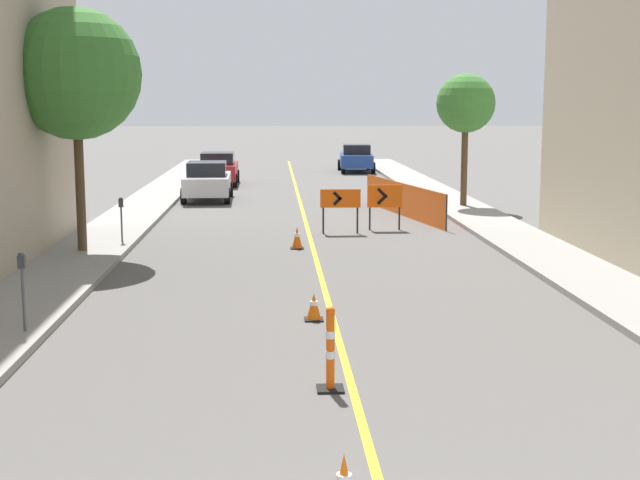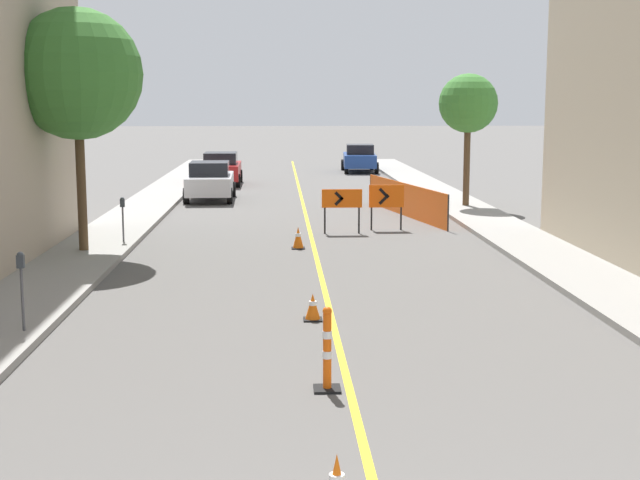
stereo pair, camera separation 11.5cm
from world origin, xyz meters
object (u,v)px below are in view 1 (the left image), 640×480
at_px(arrow_barricade_primary, 340,201).
at_px(parked_car_curb_far, 356,158).
at_px(street_tree_right_near, 466,104).
at_px(arrow_barricade_secondary, 385,198).
at_px(parked_car_curb_mid, 218,169).
at_px(parking_meter_near_curb, 22,276).
at_px(traffic_cone_third, 297,238).
at_px(street_tree_left_near, 75,74).
at_px(delineator_post_front, 330,354).
at_px(traffic_cone_second, 314,307).
at_px(parking_meter_far_curb, 121,210).
at_px(parked_car_curb_near, 207,181).

bearing_deg(arrow_barricade_primary, parked_car_curb_far, 83.69).
bearing_deg(street_tree_right_near, arrow_barricade_secondary, -123.95).
relative_size(parked_car_curb_mid, parking_meter_near_curb, 3.18).
height_order(arrow_barricade_secondary, parked_car_curb_far, parked_car_curb_far).
height_order(traffic_cone_third, arrow_barricade_primary, arrow_barricade_primary).
distance_m(arrow_barricade_primary, street_tree_left_near, 8.69).
xyz_separation_m(arrow_barricade_secondary, street_tree_left_near, (-8.48, -4.26, 3.66)).
relative_size(traffic_cone_third, parked_car_curb_mid, 0.14).
distance_m(delineator_post_front, parking_meter_near_curb, 5.82).
bearing_deg(street_tree_right_near, traffic_cone_third, -126.03).
xyz_separation_m(traffic_cone_second, arrow_barricade_primary, (1.31, 10.91, 0.76)).
height_order(arrow_barricade_primary, parked_car_curb_far, parked_car_curb_far).
xyz_separation_m(arrow_barricade_secondary, parking_meter_near_curb, (-7.69, -12.68, 0.09)).
distance_m(parked_car_curb_far, parking_meter_near_curb, 37.55).
bearing_deg(parking_meter_near_curb, parking_meter_far_curb, 90.00).
distance_m(street_tree_left_near, street_tree_right_near, 15.57).
height_order(street_tree_left_near, street_tree_right_near, street_tree_left_near).
distance_m(parked_car_curb_far, street_tree_right_near, 18.72).
distance_m(arrow_barricade_primary, parking_meter_far_curb, 6.60).
bearing_deg(street_tree_left_near, parked_car_curb_near, 79.97).
relative_size(arrow_barricade_primary, arrow_barricade_secondary, 0.96).
bearing_deg(traffic_cone_second, parked_car_curb_far, 83.42).
distance_m(parked_car_curb_mid, street_tree_right_near, 14.56).
height_order(parked_car_curb_near, parking_meter_near_curb, parked_car_curb_near).
bearing_deg(street_tree_right_near, parked_car_curb_far, 97.29).
bearing_deg(street_tree_left_near, traffic_cone_third, 7.75).
bearing_deg(traffic_cone_third, delineator_post_front, -89.41).
bearing_deg(parked_car_curb_near, street_tree_left_near, -101.29).
xyz_separation_m(traffic_cone_third, delineator_post_front, (0.13, -12.15, 0.22)).
xyz_separation_m(traffic_cone_second, parked_car_curb_far, (4.08, 35.38, 0.55)).
relative_size(delineator_post_front, parked_car_curb_far, 0.27).
xyz_separation_m(delineator_post_front, parking_meter_near_curb, (-4.97, 2.96, 0.58)).
relative_size(parked_car_curb_far, street_tree_right_near, 0.90).
distance_m(delineator_post_front, parked_car_curb_far, 39.62).
distance_m(parked_car_curb_mid, parking_meter_near_curb, 28.49).
relative_size(delineator_post_front, parked_car_curb_mid, 0.28).
xyz_separation_m(arrow_barricade_primary, parked_car_curb_mid, (-4.69, 16.47, -0.21)).
bearing_deg(street_tree_left_near, traffic_cone_second, -52.14).
distance_m(traffic_cone_third, parked_car_curb_mid, 19.54).
xyz_separation_m(parking_meter_near_curb, street_tree_left_near, (-0.79, 8.42, 3.57)).
xyz_separation_m(parking_meter_far_curb, street_tree_right_near, (11.36, 8.29, 2.88)).
relative_size(parking_meter_near_curb, street_tree_right_near, 0.28).
bearing_deg(traffic_cone_second, street_tree_right_near, 69.37).
height_order(delineator_post_front, parked_car_curb_mid, parked_car_curb_mid).
bearing_deg(parking_meter_near_curb, traffic_cone_third, 62.19).
bearing_deg(arrow_barricade_primary, street_tree_left_near, -153.00).
bearing_deg(traffic_cone_second, traffic_cone_third, 90.58).
bearing_deg(street_tree_left_near, delineator_post_front, -63.16).
relative_size(traffic_cone_second, street_tree_left_near, 0.08).
relative_size(traffic_cone_third, arrow_barricade_secondary, 0.43).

